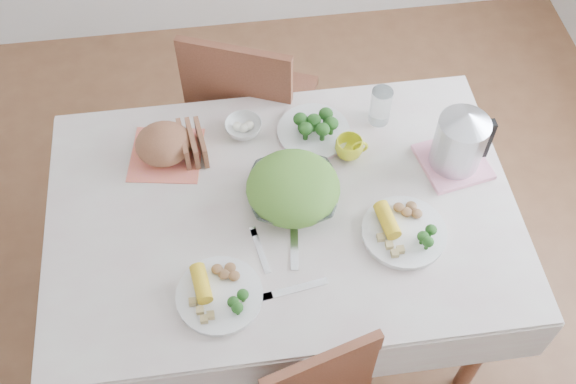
{
  "coord_description": "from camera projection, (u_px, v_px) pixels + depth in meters",
  "views": [
    {
      "loc": [
        -0.14,
        -1.2,
        2.55
      ],
      "look_at": [
        0.02,
        0.02,
        0.82
      ],
      "focal_mm": 42.0,
      "sensor_mm": 36.0,
      "label": 1
    }
  ],
  "objects": [
    {
      "name": "tablecloth",
      "position": [
        283.0,
        209.0,
        2.16
      ],
      "size": [
        1.5,
        1.0,
        0.01
      ],
      "primitive_type": "cube",
      "color": "beige",
      "rests_on": "dining_table"
    },
    {
      "name": "dinner_plate_left",
      "position": [
        220.0,
        296.0,
        1.96
      ],
      "size": [
        0.3,
        0.3,
        0.02
      ],
      "primitive_type": "cylinder",
      "rotation": [
        0.0,
        0.0,
        -0.19
      ],
      "color": "white",
      "rests_on": "tablecloth"
    },
    {
      "name": "electric_kettle",
      "position": [
        460.0,
        140.0,
        2.16
      ],
      "size": [
        0.21,
        0.21,
        0.23
      ],
      "primitive_type": "cylinder",
      "rotation": [
        0.0,
        0.0,
        0.35
      ],
      "color": "#B2B5BA",
      "rests_on": "pink_tray"
    },
    {
      "name": "pink_tray",
      "position": [
        453.0,
        162.0,
        2.26
      ],
      "size": [
        0.25,
        0.25,
        0.02
      ],
      "primitive_type": "cube",
      "rotation": [
        0.0,
        0.0,
        0.19
      ],
      "color": "pink",
      "rests_on": "tablecloth"
    },
    {
      "name": "bread_loaf",
      "position": [
        164.0,
        144.0,
        2.24
      ],
      "size": [
        0.2,
        0.19,
        0.11
      ],
      "primitive_type": "ellipsoid",
      "rotation": [
        0.0,
        0.0,
        0.05
      ],
      "color": "brown",
      "rests_on": "napkin"
    },
    {
      "name": "fruit_bowl",
      "position": [
        243.0,
        127.0,
        2.33
      ],
      "size": [
        0.15,
        0.15,
        0.04
      ],
      "primitive_type": "imported",
      "rotation": [
        0.0,
        0.0,
        0.23
      ],
      "color": "white",
      "rests_on": "tablecloth"
    },
    {
      "name": "dining_table",
      "position": [
        283.0,
        267.0,
        2.47
      ],
      "size": [
        1.4,
        0.9,
        0.75
      ],
      "primitive_type": "cube",
      "color": "brown",
      "rests_on": "floor"
    },
    {
      "name": "dinner_plate_right",
      "position": [
        404.0,
        232.0,
        2.09
      ],
      "size": [
        0.31,
        0.31,
        0.02
      ],
      "primitive_type": "cylinder",
      "rotation": [
        0.0,
        0.0,
        -0.2
      ],
      "color": "white",
      "rests_on": "tablecloth"
    },
    {
      "name": "broccoli_plate",
      "position": [
        313.0,
        132.0,
        2.33
      ],
      "size": [
        0.28,
        0.28,
        0.02
      ],
      "primitive_type": "cylinder",
      "rotation": [
        0.0,
        0.0,
        -0.1
      ],
      "color": "beige",
      "rests_on": "tablecloth"
    },
    {
      "name": "fork_left",
      "position": [
        260.0,
        251.0,
        2.06
      ],
      "size": [
        0.05,
        0.16,
        0.0
      ],
      "primitive_type": "cube",
      "rotation": [
        0.0,
        0.0,
        0.18
      ],
      "color": "silver",
      "rests_on": "tablecloth"
    },
    {
      "name": "fork_right",
      "position": [
        294.0,
        241.0,
        2.08
      ],
      "size": [
        0.05,
        0.21,
        0.0
      ],
      "primitive_type": "cube",
      "rotation": [
        0.0,
        0.0,
        -0.13
      ],
      "color": "silver",
      "rests_on": "tablecloth"
    },
    {
      "name": "chair_far",
      "position": [
        255.0,
        107.0,
        2.81
      ],
      "size": [
        0.57,
        0.57,
        0.97
      ],
      "primitive_type": "cube",
      "rotation": [
        0.0,
        0.0,
        2.75
      ],
      "color": "brown",
      "rests_on": "floor"
    },
    {
      "name": "floor",
      "position": [
        284.0,
        311.0,
        2.78
      ],
      "size": [
        3.6,
        3.6,
        0.0
      ],
      "primitive_type": "plane",
      "color": "brown",
      "rests_on": "ground"
    },
    {
      "name": "salad_bowl",
      "position": [
        293.0,
        193.0,
        2.15
      ],
      "size": [
        0.31,
        0.31,
        0.07
      ],
      "primitive_type": "imported",
      "rotation": [
        0.0,
        0.0,
        -0.09
      ],
      "color": "white",
      "rests_on": "tablecloth"
    },
    {
      "name": "knife",
      "position": [
        295.0,
        289.0,
        1.99
      ],
      "size": [
        0.2,
        0.05,
        0.0
      ],
      "primitive_type": "cube",
      "rotation": [
        0.0,
        0.0,
        1.72
      ],
      "color": "silver",
      "rests_on": "tablecloth"
    },
    {
      "name": "glass_tumbler",
      "position": [
        380.0,
        107.0,
        2.32
      ],
      "size": [
        0.08,
        0.08,
        0.14
      ],
      "primitive_type": "cylinder",
      "rotation": [
        0.0,
        0.0,
        0.05
      ],
      "color": "white",
      "rests_on": "tablecloth"
    },
    {
      "name": "yellow_mug",
      "position": [
        349.0,
        148.0,
        2.25
      ],
      "size": [
        0.1,
        0.1,
        0.08
      ],
      "primitive_type": "imported",
      "rotation": [
        0.0,
        0.0,
        -0.08
      ],
      "color": "yellow",
      "rests_on": "tablecloth"
    },
    {
      "name": "napkin",
      "position": [
        166.0,
        155.0,
        2.28
      ],
      "size": [
        0.27,
        0.27,
        0.0
      ],
      "primitive_type": "cube",
      "rotation": [
        0.0,
        0.0,
        -0.17
      ],
      "color": "#FF7960",
      "rests_on": "tablecloth"
    }
  ]
}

